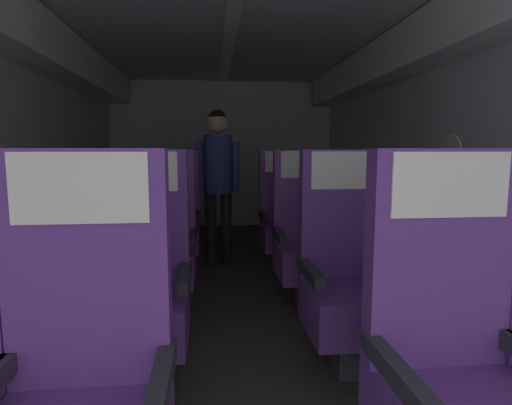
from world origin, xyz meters
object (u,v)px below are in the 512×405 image
Objects in this scene: seat_d_right_aisle at (332,219)px; seat_d_right_window at (285,220)px; seat_d_left_window at (125,223)px; seat_b_right_aisle at (434,277)px; seat_b_left_window at (41,290)px; seat_c_right_aisle at (367,239)px; seat_a_right_window at (456,377)px; seat_c_right_window at (307,241)px; seat_a_left_aisle at (81,399)px; seat_b_right_window at (348,279)px; seat_c_left_aisle at (162,245)px; seat_b_left_aisle at (141,287)px; seat_c_left_window at (96,247)px; seat_d_left_aisle at (175,222)px; flight_attendant at (218,171)px.

seat_d_right_window is (-0.47, -0.01, 0.00)m from seat_d_right_aisle.
seat_d_right_window is at bearing -0.91° from seat_d_left_window.
seat_d_right_aisle is at bearing 90.09° from seat_b_right_aisle.
seat_b_left_window and seat_c_right_aisle have the same top height.
seat_c_right_aisle is 0.92m from seat_d_right_aisle.
seat_d_right_aisle and seat_d_right_window have the same top height.
seat_d_right_aisle is at bearing 80.69° from seat_a_right_window.
seat_d_right_aisle is at bearing 62.73° from seat_c_right_window.
seat_b_left_window is at bearing 116.76° from seat_a_left_aisle.
seat_b_left_window is at bearing -129.78° from seat_d_right_window.
seat_a_right_window is at bearing -89.28° from seat_b_right_window.
seat_a_right_window is 1.00× the size of seat_b_right_window.
seat_a_left_aisle is 1.86m from seat_c_left_aisle.
seat_c_right_aisle is at bearing -62.56° from seat_d_right_window.
seat_b_left_aisle is 1.00× the size of seat_c_right_window.
seat_b_right_window is at bearing -89.69° from seat_c_right_window.
seat_d_right_aisle is at bearing 50.55° from seat_b_left_aisle.
seat_a_right_window is 1.00× the size of seat_c_left_aisle.
seat_c_left_window and seat_c_right_aisle have the same top height.
seat_c_right_aisle is (1.54, 0.02, 0.00)m from seat_c_left_aisle.
seat_c_right_aisle is 2.21m from seat_d_left_window.
seat_c_left_window is at bearing 89.42° from seat_b_left_window.
seat_d_left_window is (0.01, 1.88, 0.00)m from seat_b_left_window.
seat_a_left_aisle and seat_d_left_aisle have the same top height.
seat_d_right_window is at bearing -179.05° from seat_d_right_aisle.
seat_c_right_aisle and seat_d_left_window have the same top height.
seat_b_left_aisle is at bearing 73.25° from flight_attendant.
seat_a_left_aisle is 1.00× the size of seat_d_right_window.
seat_c_left_aisle is 1.00× the size of seat_d_right_aisle.
seat_b_left_window is at bearing 178.52° from seat_b_left_aisle.
seat_d_left_window is at bearing 179.54° from seat_d_right_aisle.
seat_b_left_window is (-0.47, 0.94, 0.00)m from seat_a_left_aisle.
seat_a_right_window is (1.09, -0.01, 0.00)m from seat_a_left_aisle.
seat_b_left_window is 1.00× the size of seat_d_left_window.
seat_c_left_window is 2.22m from seat_d_right_aisle.
seat_c_left_window is at bearing -179.24° from seat_c_right_aisle.
flight_attendant is at bearing 30.60° from seat_d_left_aisle.
seat_c_right_aisle is 0.47m from seat_c_right_window.
seat_c_left_window is 1.00× the size of seat_d_left_window.
seat_b_left_aisle is at bearing -90.00° from seat_d_left_aisle.
seat_b_left_aisle is 2.23m from flight_attendant.
seat_c_left_aisle is 1.00× the size of seat_d_left_aisle.
seat_b_left_window and seat_b_left_aisle have the same top height.
flight_attendant is (-0.64, 1.19, 0.47)m from seat_c_right_window.
seat_b_left_aisle is at bearing -179.77° from seat_b_right_aisle.
seat_b_right_window is at bearing -30.73° from seat_c_left_window.
seat_d_right_window is at bearing 60.25° from seat_b_left_aisle.
seat_d_left_aisle is at bearing 89.78° from seat_c_left_aisle.
flight_attendant reaches higher than seat_a_left_aisle.
seat_c_right_window is 1.04m from seat_d_right_aisle.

